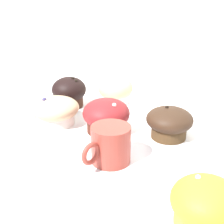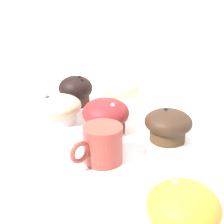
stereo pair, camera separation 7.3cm
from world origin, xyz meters
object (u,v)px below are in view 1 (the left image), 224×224
object	(u,v)px
coffee_cup	(110,144)
serving_plate	(4,111)
muffin_back_left	(69,92)
muffin_front_right	(169,122)
muffin_front_center	(56,111)
muffin_back_center	(206,205)
muffin_front_left	(106,116)
muffin_back_right	(115,90)

from	to	relation	value
coffee_cup	serving_plate	xyz separation A→B (m)	(-0.38, 0.03, -0.04)
muffin_back_left	muffin_front_right	xyz separation A→B (m)	(0.32, -0.00, -0.00)
muffin_front_center	muffin_front_right	world-z (taller)	muffin_front_right
muffin_front_center	coffee_cup	bearing A→B (deg)	-15.87
muffin_back_left	muffin_back_center	distance (m)	0.54
muffin_back_left	muffin_front_left	bearing A→B (deg)	-19.48
muffin_front_left	coffee_cup	xyz separation A→B (m)	(0.09, -0.10, 0.00)
muffin_front_right	coffee_cup	bearing A→B (deg)	-104.82
muffin_back_left	coffee_cup	size ratio (longest dim) A/B	0.82
muffin_front_center	coffee_cup	world-z (taller)	coffee_cup
muffin_back_right	muffin_front_right	xyz separation A→B (m)	(0.23, -0.11, 0.00)
muffin_front_right	muffin_front_center	bearing A→B (deg)	-158.39
muffin_back_left	muffin_back_center	xyz separation A→B (m)	(0.49, -0.22, -0.01)
muffin_front_center	muffin_back_center	xyz separation A→B (m)	(0.43, -0.12, 0.00)
muffin_back_right	coffee_cup	bearing A→B (deg)	-55.34
muffin_front_left	coffee_cup	bearing A→B (deg)	-48.87
muffin_front_center	muffin_front_left	distance (m)	0.13
muffin_back_left	muffin_back_center	bearing A→B (deg)	-24.71
coffee_cup	serving_plate	bearing A→B (deg)	175.96
muffin_front_right	serving_plate	distance (m)	0.45
muffin_back_right	coffee_cup	distance (m)	0.33
muffin_front_center	muffin_front_left	world-z (taller)	muffin_front_left
muffin_front_left	muffin_front_right	xyz separation A→B (m)	(0.13, 0.06, -0.00)
muffin_back_center	muffin_front_right	bearing A→B (deg)	127.96
coffee_cup	muffin_front_left	bearing A→B (deg)	131.13
muffin_front_left	serving_plate	world-z (taller)	muffin_front_left
muffin_back_right	serving_plate	bearing A→B (deg)	-128.05
muffin_front_center	coffee_cup	distance (m)	0.22
muffin_back_left	muffin_front_right	size ratio (longest dim) A/B	0.91
muffin_front_center	muffin_front_left	size ratio (longest dim) A/B	1.04
muffin_front_left	muffin_front_center	bearing A→B (deg)	-161.46
muffin_front_left	muffin_back_center	xyz separation A→B (m)	(0.30, -0.16, -0.00)
muffin_front_center	muffin_back_left	bearing A→B (deg)	118.52
muffin_front_center	muffin_back_left	world-z (taller)	muffin_back_left
muffin_front_center	muffin_front_left	xyz separation A→B (m)	(0.12, 0.04, 0.00)
muffin_back_left	muffin_back_right	bearing A→B (deg)	52.04
muffin_front_center	muffin_back_left	xyz separation A→B (m)	(-0.06, 0.11, 0.01)
muffin_back_right	muffin_front_left	distance (m)	0.20
muffin_back_right	serving_plate	world-z (taller)	muffin_back_right
muffin_back_center	coffee_cup	bearing A→B (deg)	165.23
muffin_back_left	muffin_back_center	world-z (taller)	muffin_back_left
muffin_back_right	serving_plate	distance (m)	0.32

